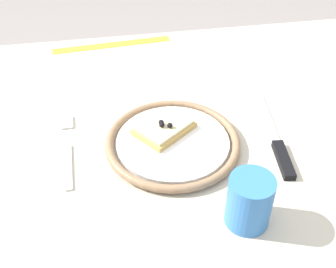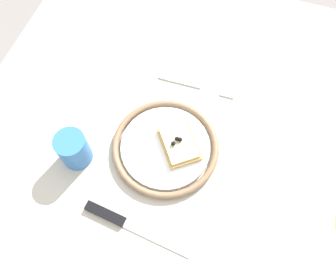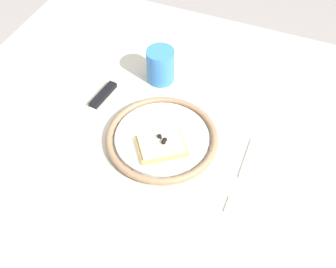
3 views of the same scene
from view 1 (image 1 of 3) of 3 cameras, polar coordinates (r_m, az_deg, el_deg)
dining_table at (r=0.83m, az=-0.25°, el=-7.43°), size 1.09×0.92×0.74m
plate at (r=0.78m, az=0.63°, el=-1.14°), size 0.24×0.24×0.02m
pizza_slice_near at (r=0.79m, az=-0.53°, el=0.87°), size 0.12×0.12×0.03m
knife at (r=0.80m, az=14.41°, el=-1.75°), size 0.05×0.24×0.01m
fork at (r=0.79m, az=-13.08°, el=-2.09°), size 0.02×0.20×0.00m
cup at (r=0.65m, az=10.71°, el=-8.74°), size 0.07×0.07×0.09m
measuring_tape at (r=1.10m, az=-7.44°, el=11.62°), size 0.29×0.04×0.00m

